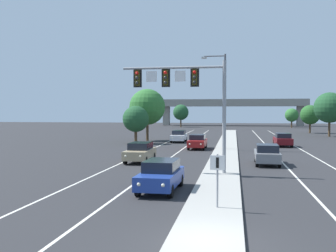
% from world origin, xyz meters
% --- Properties ---
extents(ground_plane, '(260.00, 260.00, 0.00)m').
position_xyz_m(ground_plane, '(0.00, 0.00, 0.00)').
color(ground_plane, '#28282B').
extents(median_island, '(2.40, 110.00, 0.15)m').
position_xyz_m(median_island, '(0.00, 18.00, 0.07)').
color(median_island, '#9E9B93').
rests_on(median_island, ground).
extents(lane_stripe_oncoming_center, '(0.14, 100.00, 0.01)m').
position_xyz_m(lane_stripe_oncoming_center, '(-4.70, 25.00, 0.00)').
color(lane_stripe_oncoming_center, silver).
rests_on(lane_stripe_oncoming_center, ground).
extents(lane_stripe_receding_center, '(0.14, 100.00, 0.01)m').
position_xyz_m(lane_stripe_receding_center, '(4.70, 25.00, 0.00)').
color(lane_stripe_receding_center, silver).
rests_on(lane_stripe_receding_center, ground).
extents(edge_stripe_left, '(0.14, 100.00, 0.01)m').
position_xyz_m(edge_stripe_left, '(-8.00, 25.00, 0.00)').
color(edge_stripe_left, silver).
rests_on(edge_stripe_left, ground).
extents(edge_stripe_right, '(0.14, 100.00, 0.01)m').
position_xyz_m(edge_stripe_right, '(8.00, 25.00, 0.00)').
color(edge_stripe_right, silver).
rests_on(edge_stripe_right, ground).
extents(overhead_signal_mast, '(6.77, 0.44, 7.20)m').
position_xyz_m(overhead_signal_mast, '(-2.13, 13.38, 5.48)').
color(overhead_signal_mast, gray).
rests_on(overhead_signal_mast, median_island).
extents(median_sign_post, '(0.60, 0.10, 2.20)m').
position_xyz_m(median_sign_post, '(0.19, 4.18, 1.59)').
color(median_sign_post, gray).
rests_on(median_sign_post, median_island).
extents(street_lamp_median, '(2.58, 0.28, 10.00)m').
position_xyz_m(street_lamp_median, '(-0.36, 29.93, 5.79)').
color(street_lamp_median, '#4C4C51').
rests_on(street_lamp_median, median_island).
extents(car_oncoming_blue, '(1.90, 4.50, 1.58)m').
position_xyz_m(car_oncoming_blue, '(-2.87, 7.87, 0.82)').
color(car_oncoming_blue, navy).
rests_on(car_oncoming_blue, ground).
extents(car_oncoming_tan, '(1.84, 4.48, 1.58)m').
position_xyz_m(car_oncoming_tan, '(-6.67, 18.98, 0.82)').
color(car_oncoming_tan, tan).
rests_on(car_oncoming_tan, ground).
extents(car_oncoming_red, '(1.85, 4.48, 1.58)m').
position_xyz_m(car_oncoming_red, '(-3.11, 30.85, 0.82)').
color(car_oncoming_red, maroon).
rests_on(car_oncoming_red, ground).
extents(car_oncoming_white, '(1.88, 4.49, 1.58)m').
position_xyz_m(car_oncoming_white, '(-6.45, 39.90, 0.82)').
color(car_oncoming_white, silver).
rests_on(car_oncoming_white, ground).
extents(car_receding_grey, '(1.89, 4.50, 1.58)m').
position_xyz_m(car_receding_grey, '(3.36, 19.04, 0.82)').
color(car_receding_grey, slate).
rests_on(car_receding_grey, ground).
extents(car_receding_darkred, '(1.87, 4.49, 1.58)m').
position_xyz_m(car_receding_darkred, '(6.47, 35.59, 0.82)').
color(car_receding_darkred, '#5B0F14').
rests_on(car_receding_darkred, ground).
extents(overpass_bridge, '(42.40, 6.40, 7.65)m').
position_xyz_m(overpass_bridge, '(0.00, 103.55, 5.78)').
color(overpass_bridge, gray).
rests_on(overpass_bridge, ground).
extents(tree_far_left_c, '(3.34, 3.34, 4.83)m').
position_xyz_m(tree_far_left_c, '(-11.53, 36.63, 3.15)').
color(tree_far_left_c, '#4C3823').
rests_on(tree_far_left_c, ground).
extents(tree_far_right_a, '(3.40, 3.40, 4.91)m').
position_xyz_m(tree_far_right_a, '(15.17, 91.30, 3.20)').
color(tree_far_right_a, '#4C3823').
rests_on(tree_far_right_a, ground).
extents(tree_far_left_b, '(5.02, 5.02, 7.27)m').
position_xyz_m(tree_far_left_b, '(-11.15, 41.68, 4.74)').
color(tree_far_left_b, '#4C3823').
rests_on(tree_far_left_b, ground).
extents(tree_far_left_a, '(4.13, 4.13, 5.98)m').
position_xyz_m(tree_far_left_a, '(-13.14, 91.08, 3.90)').
color(tree_far_left_a, '#4C3823').
rests_on(tree_far_left_a, ground).
extents(tree_far_right_c, '(3.69, 3.69, 5.34)m').
position_xyz_m(tree_far_right_c, '(14.99, 65.84, 3.48)').
color(tree_far_right_c, '#4C3823').
rests_on(tree_far_right_c, ground).
extents(tree_far_right_b, '(5.01, 5.01, 7.25)m').
position_xyz_m(tree_far_right_b, '(16.20, 55.77, 4.74)').
color(tree_far_right_b, '#4C3823').
rests_on(tree_far_right_b, ground).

